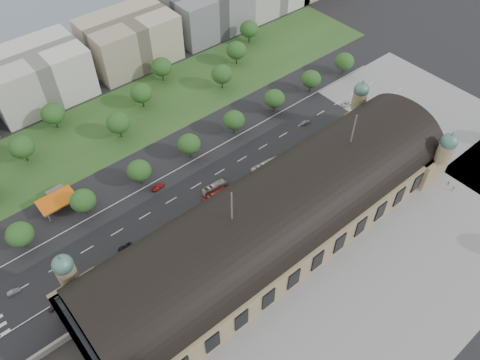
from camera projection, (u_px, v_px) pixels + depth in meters
ground at (275, 234)px, 170.90m from camera, size 900.00×900.00×0.00m
station at (277, 217)px, 163.38m from camera, size 150.00×48.40×44.30m
plaza_south at (389, 303)px, 152.22m from camera, size 190.00×48.00×0.12m
plaza_east at (439, 119)px, 215.89m from camera, size 56.00×100.00×0.12m
road_slab at (171, 200)px, 182.07m from camera, size 260.00×26.00×0.10m
grass_belt at (113, 125)px, 213.07m from camera, size 300.00×45.00×0.10m
petrol_station at (57, 197)px, 179.40m from camera, size 14.00×13.00×5.05m
office_3 at (37, 76)px, 218.70m from camera, size 45.00×32.00×24.00m
office_4 at (130, 40)px, 240.54m from camera, size 45.00×32.00×24.00m
office_5 at (207, 10)px, 262.38m from camera, size 45.00×32.00×24.00m
tree_row_2 at (20, 234)px, 161.78m from camera, size 9.60×9.60×11.52m
tree_row_3 at (83, 201)px, 172.27m from camera, size 9.60×9.60×11.52m
tree_row_4 at (139, 171)px, 182.75m from camera, size 9.60×9.60×11.52m
tree_row_5 at (189, 144)px, 193.23m from camera, size 9.60×9.60×11.52m
tree_row_6 at (234, 120)px, 203.72m from camera, size 9.60×9.60×11.52m
tree_row_7 at (274, 99)px, 214.20m from camera, size 9.60×9.60×11.52m
tree_row_8 at (311, 79)px, 224.68m from camera, size 9.60×9.60×11.52m
tree_row_9 at (345, 61)px, 235.17m from camera, size 9.60×9.60×11.52m
tree_belt_4 at (22, 147)px, 191.20m from camera, size 10.40×10.40×12.48m
tree_belt_5 at (53, 114)px, 205.78m from camera, size 10.40×10.40×12.48m
tree_belt_6 at (118, 123)px, 201.51m from camera, size 10.40×10.40×12.48m
tree_belt_7 at (141, 93)px, 216.09m from camera, size 10.40×10.40×12.48m
tree_belt_8 at (162, 67)px, 230.68m from camera, size 10.40×10.40×12.48m
tree_belt_9 at (222, 74)px, 226.41m from camera, size 10.40×10.40×12.48m
tree_belt_10 at (236, 50)px, 240.99m from camera, size 10.40×10.40×12.48m
tree_belt_11 at (249, 29)px, 255.58m from camera, size 10.40×10.40×12.48m
traffic_car_1 at (14, 292)px, 154.14m from camera, size 4.30×1.87×1.38m
traffic_car_2 at (125, 248)px, 166.11m from camera, size 5.35×2.77×1.44m
traffic_car_3 at (158, 187)px, 185.82m from camera, size 5.89×3.00×1.64m
traffic_car_4 at (221, 195)px, 182.94m from camera, size 4.48×2.29×1.46m
traffic_car_5 at (306, 122)px, 212.96m from camera, size 4.77×2.17×1.52m
traffic_car_6 at (346, 104)px, 222.25m from camera, size 5.60×3.12×1.48m
parked_car_0 at (54, 306)px, 150.64m from camera, size 4.61×2.95×1.43m
parked_car_1 at (71, 306)px, 150.59m from camera, size 6.22×5.31×1.59m
parked_car_2 at (150, 255)px, 163.85m from camera, size 5.17×3.55×1.39m
parked_car_3 at (101, 287)px, 155.42m from camera, size 4.34×3.02×1.37m
parked_car_4 at (161, 238)px, 169.05m from camera, size 4.13×3.59×1.35m
parked_car_5 at (149, 245)px, 166.66m from camera, size 5.82×5.27×1.50m
parked_car_6 at (148, 246)px, 166.68m from camera, size 4.56×4.18×1.28m
bus_west at (215, 196)px, 181.47m from camera, size 11.38×3.29×3.13m
bus_mid at (215, 187)px, 184.82m from camera, size 11.22×3.35×3.08m
bus_east at (266, 166)px, 192.23m from camera, size 13.56×4.31×3.71m
pedestrian_0 at (453, 189)px, 184.91m from camera, size 0.96×0.55×1.97m
pedestrian_2 at (448, 183)px, 187.25m from camera, size 0.87×0.95×1.71m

